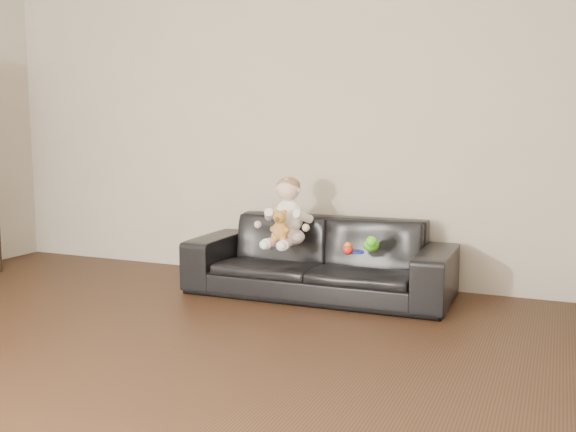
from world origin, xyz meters
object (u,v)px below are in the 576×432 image
at_px(baby, 287,216).
at_px(toy_blue_disc, 356,252).
at_px(toy_rattle, 348,249).
at_px(sofa, 319,257).
at_px(toy_green, 371,245).
at_px(teddy_bear, 280,226).

height_order(baby, toy_blue_disc, baby).
xyz_separation_m(baby, toy_rattle, (0.51, -0.15, -0.19)).
distance_m(sofa, toy_blue_disc, 0.39).
xyz_separation_m(baby, toy_green, (0.63, 0.03, -0.18)).
bearing_deg(toy_rattle, toy_blue_disc, 68.04).
bearing_deg(toy_blue_disc, toy_green, 47.31).
bearing_deg(sofa, toy_blue_disc, -28.29).
bearing_deg(toy_blue_disc, baby, 173.05).
xyz_separation_m(sofa, toy_rattle, (0.30, -0.25, 0.13)).
bearing_deg(baby, sofa, 23.24).
height_order(sofa, toy_green, sofa).
xyz_separation_m(toy_green, toy_blue_disc, (-0.08, -0.09, -0.04)).
xyz_separation_m(sofa, toy_green, (0.42, -0.08, 0.13)).
bearing_deg(toy_green, toy_rattle, -124.24).
bearing_deg(toy_rattle, sofa, 140.07).
height_order(sofa, toy_rattle, sofa).
bearing_deg(teddy_bear, toy_green, 26.64).
xyz_separation_m(toy_rattle, toy_blue_disc, (0.03, 0.08, -0.03)).
xyz_separation_m(toy_green, toy_rattle, (-0.12, -0.17, -0.01)).
distance_m(toy_green, toy_rattle, 0.21).
relative_size(baby, toy_green, 3.86).
xyz_separation_m(baby, toy_blue_disc, (0.54, -0.07, -0.21)).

